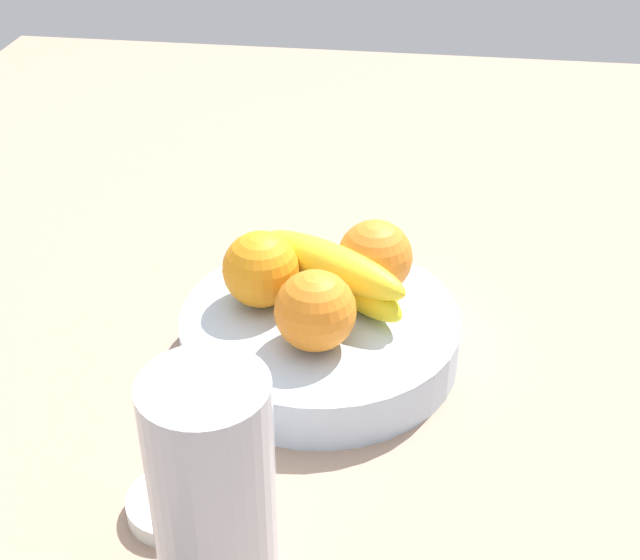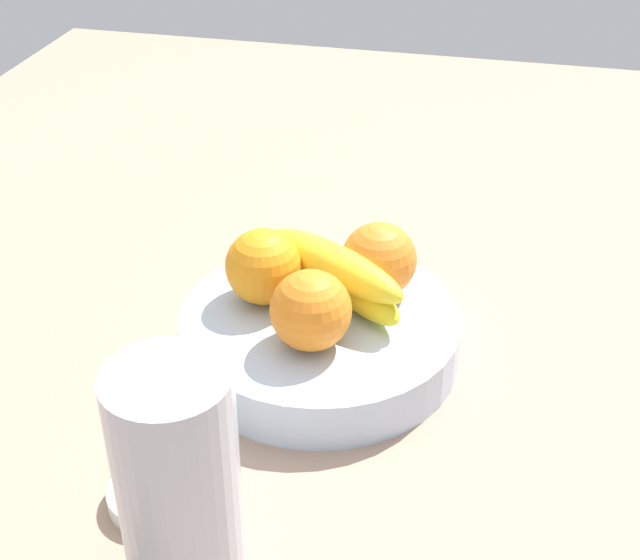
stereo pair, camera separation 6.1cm
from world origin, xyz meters
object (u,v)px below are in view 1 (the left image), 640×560
Objects in this scene: jar_lid at (175,505)px; thermos_tumbler at (213,496)px; banana_bunch at (337,271)px; orange_front_right at (375,257)px; fruit_bowl at (320,335)px; orange_front_left at (315,311)px; orange_center at (261,268)px.

thermos_tumbler is at bearing 39.12° from jar_lid.
jar_lid is (24.83, -9.88, -7.13)cm from banana_bunch.
thermos_tumbler is (31.42, -4.52, 1.70)cm from banana_bunch.
orange_front_right is at bearing 120.83° from banana_bunch.
fruit_bowl is 1.61× the size of banana_bunch.
orange_front_left is at bearing -7.75° from banana_bunch.
fruit_bowl is 8.70cm from orange_center.
orange_center is at bearing 173.47° from jar_lid.
orange_front_left is at bearing -24.56° from orange_front_right.
orange_center is 0.99× the size of jar_lid.
fruit_bowl is 23.38cm from jar_lid.
orange_front_right is (-5.19, 4.70, 6.14)cm from fruit_bowl.
jar_lid is at bearing -26.34° from orange_front_right.
orange_front_left is at bearing 152.66° from jar_lid.
orange_front_right is at bearing 153.66° from jar_lid.
thermos_tumbler reaches higher than orange_front_right.
orange_front_right is 1.00× the size of orange_center.
orange_front_right is at bearing 166.65° from thermos_tumbler.
orange_front_left and orange_front_right have the same top height.
thermos_tumbler is 2.56× the size of jar_lid.
fruit_bowl is 3.59× the size of jar_lid.
orange_front_left is 0.99× the size of jar_lid.
banana_bunch is 0.87× the size of thermos_tumbler.
banana_bunch reaches higher than jar_lid.
orange_center reaches higher than fruit_bowl.
orange_center is (3.56, -10.64, 0.00)cm from orange_front_right.
fruit_bowl is at bearing 158.34° from jar_lid.
fruit_bowl is 29.36cm from thermos_tumbler.
orange_center is 7.40cm from banana_bunch.
orange_front_left reaches higher than jar_lid.
orange_front_left is 1.00× the size of orange_front_right.
orange_front_left is 20.72cm from jar_lid.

